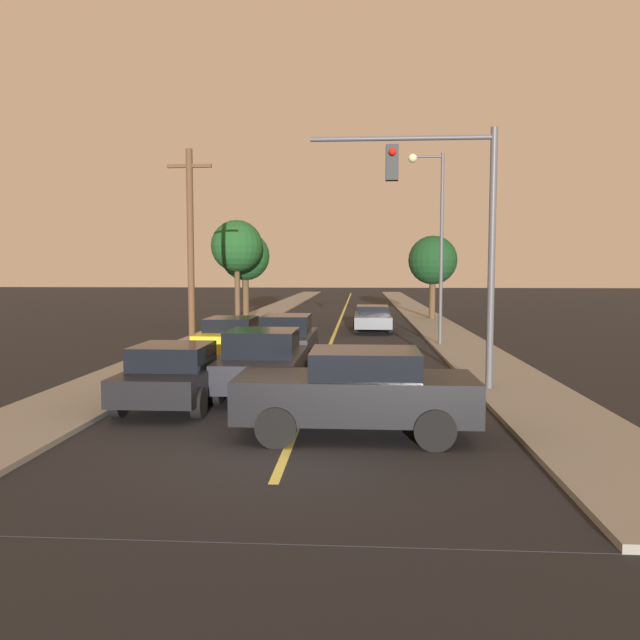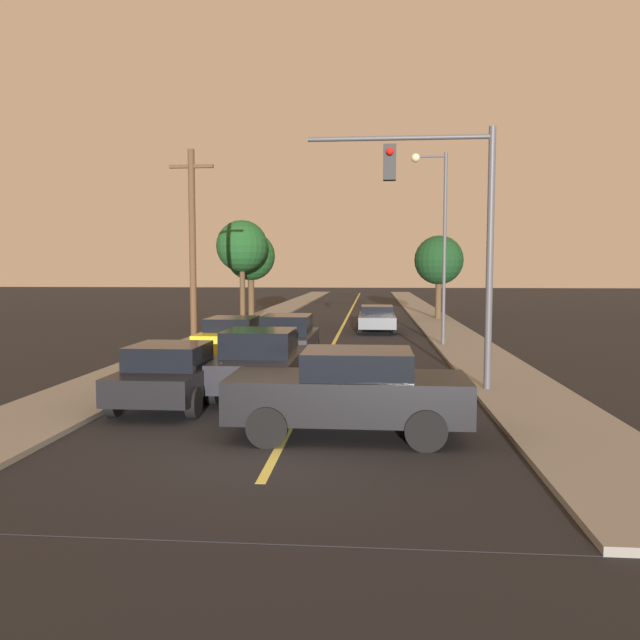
# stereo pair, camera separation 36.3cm
# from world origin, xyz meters

# --- Properties ---
(ground_plane) EXTENTS (200.00, 200.00, 0.00)m
(ground_plane) POSITION_xyz_m (0.00, 0.00, 0.00)
(ground_plane) COLOR black
(road_surface) EXTENTS (8.47, 80.00, 0.01)m
(road_surface) POSITION_xyz_m (0.00, 36.00, 0.01)
(road_surface) COLOR black
(road_surface) RESTS_ON ground
(sidewalk_left) EXTENTS (2.50, 80.00, 0.12)m
(sidewalk_left) POSITION_xyz_m (-5.49, 36.00, 0.06)
(sidewalk_left) COLOR gray
(sidewalk_left) RESTS_ON ground
(sidewalk_right) EXTENTS (2.50, 80.00, 0.12)m
(sidewalk_right) POSITION_xyz_m (5.49, 36.00, 0.06)
(sidewalk_right) COLOR gray
(sidewalk_right) RESTS_ON ground
(car_near_lane_front) EXTENTS (2.06, 4.04, 1.68)m
(car_near_lane_front) POSITION_xyz_m (-1.19, 4.63, 0.84)
(car_near_lane_front) COLOR black
(car_near_lane_front) RESTS_ON ground
(car_near_lane_second) EXTENTS (1.88, 4.38, 1.69)m
(car_near_lane_second) POSITION_xyz_m (-1.19, 9.75, 0.86)
(car_near_lane_second) COLOR black
(car_near_lane_second) RESTS_ON ground
(car_outer_lane_front) EXTENTS (1.99, 3.99, 1.47)m
(car_outer_lane_front) POSITION_xyz_m (-3.05, 3.18, 0.76)
(car_outer_lane_front) COLOR black
(car_outer_lane_front) RESTS_ON ground
(car_outer_lane_second) EXTENTS (1.89, 4.32, 1.60)m
(car_outer_lane_second) POSITION_xyz_m (-3.05, 9.78, 0.84)
(car_outer_lane_second) COLOR gold
(car_outer_lane_second) RESTS_ON ground
(car_far_oncoming) EXTENTS (1.96, 4.71, 1.33)m
(car_far_oncoming) POSITION_xyz_m (1.91, 21.31, 0.70)
(car_far_oncoming) COLOR #474C51
(car_far_oncoming) RESTS_ON ground
(car_crossing_right) EXTENTS (4.55, 2.00, 1.68)m
(car_crossing_right) POSITION_xyz_m (1.23, 0.81, 0.88)
(car_crossing_right) COLOR black
(car_crossing_right) RESTS_ON ground
(traffic_signal_mast) EXTENTS (4.75, 0.42, 6.67)m
(traffic_signal_mast) POSITION_xyz_m (3.60, 5.33, 4.61)
(traffic_signal_mast) COLOR #47474C
(traffic_signal_mast) RESTS_ON ground
(streetlamp_right) EXTENTS (1.46, 0.36, 7.80)m
(streetlamp_right) POSITION_xyz_m (4.29, 15.00, 5.02)
(streetlamp_right) COLOR #47474C
(streetlamp_right) RESTS_ON ground
(utility_pole_left) EXTENTS (1.60, 0.24, 7.36)m
(utility_pole_left) POSITION_xyz_m (-4.84, 11.23, 3.96)
(utility_pole_left) COLOR #513823
(utility_pole_left) RESTS_ON ground
(tree_left_near) EXTENTS (2.86, 2.86, 5.31)m
(tree_left_near) POSITION_xyz_m (-5.49, 25.42, 3.96)
(tree_left_near) COLOR #4C3823
(tree_left_near) RESTS_ON ground
(tree_left_far) EXTENTS (2.85, 2.85, 5.81)m
(tree_left_far) POSITION_xyz_m (-5.56, 23.31, 4.47)
(tree_left_far) COLOR #4C3823
(tree_left_far) RESTS_ON ground
(tree_right_near) EXTENTS (3.07, 3.07, 5.21)m
(tree_right_near) POSITION_xyz_m (5.81, 28.75, 3.76)
(tree_right_near) COLOR #4C3823
(tree_right_near) RESTS_ON ground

